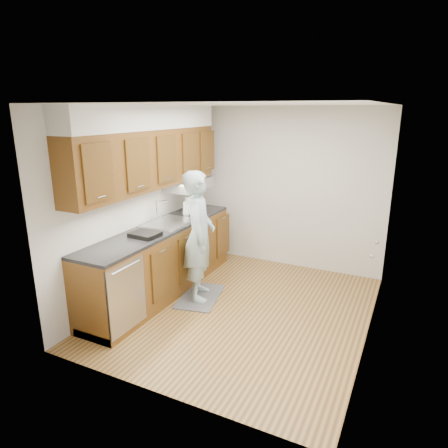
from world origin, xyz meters
name	(u,v)px	position (x,y,z in m)	size (l,w,h in m)	color
floor	(242,310)	(0.00, 0.00, 0.00)	(3.50, 3.50, 0.00)	olive
ceiling	(245,104)	(0.00, 0.00, 2.50)	(3.50, 3.50, 0.00)	white
wall_left	(141,202)	(-1.50, 0.00, 1.25)	(0.02, 3.50, 2.50)	beige
wall_right	(378,231)	(1.50, 0.00, 1.25)	(0.02, 3.50, 2.50)	beige
wall_back	(288,189)	(0.00, 1.75, 1.25)	(3.00, 0.02, 2.50)	beige
counter	(162,259)	(-1.20, 0.00, 0.49)	(0.64, 2.80, 1.30)	brown
upper_cabinets	(151,150)	(-1.33, 0.05, 1.95)	(0.47, 2.80, 1.21)	brown
closet_door	(377,243)	(1.49, 0.30, 1.02)	(0.02, 1.22, 2.05)	silver
floor_mat	(200,296)	(-0.65, 0.07, 0.01)	(0.49, 0.83, 0.02)	slate
person	(199,228)	(-0.65, 0.07, 0.98)	(0.68, 0.45, 1.93)	#97B2B8
soap_bottle_a	(186,206)	(-1.20, 0.67, 1.08)	(0.11, 0.11, 0.29)	silver
soap_bottle_b	(194,208)	(-1.16, 0.83, 1.03)	(0.08, 0.08, 0.17)	silver
soap_bottle_c	(195,205)	(-1.20, 0.92, 1.04)	(0.15, 0.15, 0.19)	silver
steel_can	(200,214)	(-0.95, 0.62, 1.00)	(0.07, 0.07, 0.13)	#A5A5AA
dish_rack	(145,234)	(-1.13, -0.43, 0.97)	(0.34, 0.28, 0.05)	black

